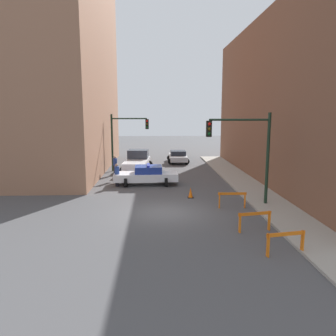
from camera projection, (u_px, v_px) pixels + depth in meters
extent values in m
plane|color=#4C4C4F|center=(165.00, 212.00, 17.64)|extent=(120.00, 120.00, 0.00)
cube|color=#9E998E|center=(278.00, 210.00, 17.89)|extent=(2.40, 44.00, 0.12)
cube|color=#93664C|center=(25.00, 47.00, 29.11)|extent=(14.00, 20.00, 22.19)
cube|color=brown|center=(336.00, 100.00, 25.04)|extent=(12.00, 28.00, 12.53)
cylinder|color=black|center=(268.00, 159.00, 18.63)|extent=(0.18, 0.18, 5.20)
cylinder|color=black|center=(239.00, 120.00, 18.20)|extent=(3.40, 0.12, 0.12)
cube|color=black|center=(209.00, 129.00, 18.21)|extent=(0.30, 0.22, 0.90)
sphere|color=red|center=(209.00, 124.00, 18.02)|extent=(0.18, 0.18, 0.18)
sphere|color=#4C3D0C|center=(209.00, 129.00, 18.07)|extent=(0.18, 0.18, 0.18)
sphere|color=#0C4219|center=(209.00, 134.00, 18.11)|extent=(0.18, 0.18, 0.18)
cylinder|color=black|center=(112.00, 143.00, 29.83)|extent=(0.18, 0.18, 5.20)
cylinder|color=black|center=(129.00, 119.00, 29.53)|extent=(3.20, 0.12, 0.12)
cube|color=black|center=(147.00, 124.00, 29.67)|extent=(0.30, 0.22, 0.90)
sphere|color=red|center=(147.00, 121.00, 29.49)|extent=(0.18, 0.18, 0.18)
sphere|color=#4C3D0C|center=(147.00, 124.00, 29.53)|extent=(0.18, 0.18, 0.18)
sphere|color=#0C4219|center=(147.00, 127.00, 29.58)|extent=(0.18, 0.18, 0.18)
cube|color=white|center=(146.00, 176.00, 24.47)|extent=(4.74, 1.94, 0.55)
cube|color=navy|center=(148.00, 169.00, 24.39)|extent=(2.01, 1.67, 0.52)
cylinder|color=black|center=(126.00, 183.00, 23.59)|extent=(0.23, 0.66, 0.66)
cylinder|color=black|center=(127.00, 178.00, 25.27)|extent=(0.23, 0.66, 0.66)
cylinder|color=black|center=(166.00, 182.00, 23.77)|extent=(0.23, 0.66, 0.66)
cylinder|color=black|center=(165.00, 178.00, 25.44)|extent=(0.23, 0.66, 0.66)
cube|color=#2633BF|center=(148.00, 165.00, 24.34)|extent=(0.23, 1.39, 0.12)
cube|color=silver|center=(137.00, 164.00, 29.78)|extent=(2.34, 5.52, 0.70)
cube|color=#2D333D|center=(138.00, 154.00, 30.72)|extent=(1.95, 1.84, 0.80)
cylinder|color=black|center=(130.00, 164.00, 31.51)|extent=(0.82, 0.31, 0.80)
cylinder|color=black|center=(149.00, 165.00, 31.46)|extent=(0.82, 0.31, 0.80)
cylinder|color=black|center=(124.00, 170.00, 28.20)|extent=(0.82, 0.31, 0.80)
cylinder|color=black|center=(145.00, 171.00, 28.16)|extent=(0.82, 0.31, 0.80)
cube|color=silver|center=(178.00, 157.00, 35.37)|extent=(1.82, 4.31, 0.52)
cube|color=#232833|center=(178.00, 153.00, 35.11)|extent=(1.59, 1.81, 0.48)
cylinder|color=black|center=(170.00, 158.00, 36.69)|extent=(0.62, 0.22, 0.62)
cylinder|color=black|center=(184.00, 158.00, 36.75)|extent=(0.62, 0.22, 0.62)
cylinder|color=black|center=(171.00, 161.00, 34.07)|extent=(0.62, 0.22, 0.62)
cylinder|color=black|center=(187.00, 161.00, 34.13)|extent=(0.62, 0.22, 0.62)
cylinder|color=black|center=(117.00, 180.00, 23.96)|extent=(0.34, 0.34, 0.82)
cylinder|color=navy|center=(117.00, 171.00, 23.84)|extent=(0.44, 0.44, 0.62)
sphere|color=tan|center=(117.00, 165.00, 23.77)|extent=(0.27, 0.27, 0.22)
cylinder|color=#382D23|center=(115.00, 170.00, 28.36)|extent=(0.38, 0.38, 0.82)
cylinder|color=navy|center=(115.00, 162.00, 28.24)|extent=(0.49, 0.49, 0.62)
sphere|color=tan|center=(115.00, 157.00, 28.17)|extent=(0.30, 0.30, 0.22)
cube|color=orange|center=(286.00, 234.00, 12.20)|extent=(1.58, 0.34, 0.14)
cube|color=orange|center=(268.00, 245.00, 12.11)|extent=(0.08, 0.17, 0.90)
cube|color=orange|center=(302.00, 242.00, 12.42)|extent=(0.08, 0.17, 0.90)
cube|color=orange|center=(255.00, 214.00, 14.67)|extent=(1.58, 0.34, 0.14)
cube|color=orange|center=(240.00, 223.00, 14.58)|extent=(0.08, 0.17, 0.90)
cube|color=orange|center=(269.00, 221.00, 14.89)|extent=(0.08, 0.17, 0.90)
cube|color=orange|center=(232.00, 194.00, 18.32)|extent=(1.60, 0.08, 0.14)
cube|color=orange|center=(219.00, 200.00, 18.36)|extent=(0.05, 0.16, 0.90)
cube|color=orange|center=(245.00, 200.00, 18.39)|extent=(0.05, 0.16, 0.90)
cube|color=black|center=(191.00, 197.00, 20.69)|extent=(0.36, 0.36, 0.04)
cone|color=#F2600C|center=(191.00, 192.00, 20.64)|extent=(0.28, 0.28, 0.62)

